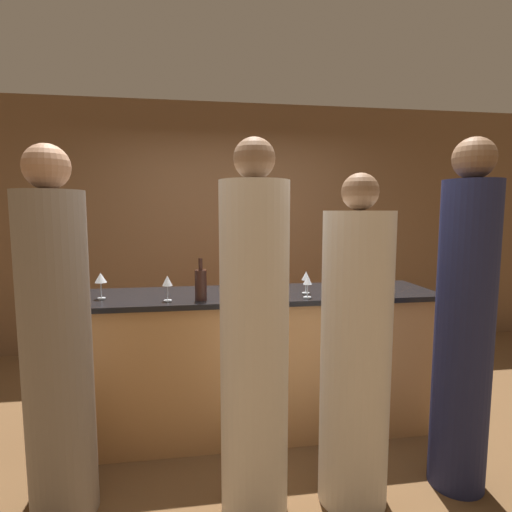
# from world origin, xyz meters

# --- Properties ---
(ground_plane) EXTENTS (14.00, 14.00, 0.00)m
(ground_plane) POSITION_xyz_m (0.00, 0.00, 0.00)
(ground_plane) COLOR brown
(back_wall) EXTENTS (8.00, 0.06, 2.80)m
(back_wall) POSITION_xyz_m (0.00, 1.88, 1.40)
(back_wall) COLOR brown
(back_wall) RESTS_ON ground_plane
(bar_counter) EXTENTS (2.60, 0.63, 1.01)m
(bar_counter) POSITION_xyz_m (0.00, 0.00, 0.51)
(bar_counter) COLOR #B27F4C
(bar_counter) RESTS_ON ground_plane
(bartender) EXTENTS (0.30, 0.30, 1.84)m
(bartender) POSITION_xyz_m (0.06, 0.69, 0.87)
(bartender) COLOR orange
(bartender) RESTS_ON ground_plane
(guest_0) EXTENTS (0.37, 0.37, 1.78)m
(guest_0) POSITION_xyz_m (0.43, -0.79, 0.82)
(guest_0) COLOR silver
(guest_0) RESTS_ON ground_plane
(guest_1) EXTENTS (0.34, 0.34, 1.91)m
(guest_1) POSITION_xyz_m (-1.12, -0.66, 0.90)
(guest_1) COLOR gray
(guest_1) RESTS_ON ground_plane
(guest_2) EXTENTS (0.35, 0.35, 1.95)m
(guest_2) POSITION_xyz_m (-0.12, -0.78, 0.91)
(guest_2) COLOR silver
(guest_2) RESTS_ON ground_plane
(guest_3) EXTENTS (0.31, 0.31, 1.98)m
(guest_3) POSITION_xyz_m (1.08, -0.77, 0.94)
(guest_3) COLOR #1E234C
(guest_3) RESTS_ON ground_plane
(wine_bottle_0) EXTENTS (0.08, 0.08, 0.27)m
(wine_bottle_0) POSITION_xyz_m (-0.38, -0.19, 1.12)
(wine_bottle_0) COLOR black
(wine_bottle_0) RESTS_ON bar_counter
(wine_glass_0) EXTENTS (0.08, 0.08, 0.16)m
(wine_glass_0) POSITION_xyz_m (0.52, -0.05, 1.14)
(wine_glass_0) COLOR silver
(wine_glass_0) RESTS_ON bar_counter
(wine_glass_1) EXTENTS (0.07, 0.07, 0.16)m
(wine_glass_1) POSITION_xyz_m (-1.18, -0.09, 1.13)
(wine_glass_1) COLOR silver
(wine_glass_1) RESTS_ON bar_counter
(wine_glass_2) EXTENTS (0.06, 0.06, 0.16)m
(wine_glass_2) POSITION_xyz_m (-0.59, -0.17, 1.14)
(wine_glass_2) COLOR silver
(wine_glass_2) RESTS_ON bar_counter
(wine_glass_3) EXTENTS (0.06, 0.06, 0.16)m
(wine_glass_3) POSITION_xyz_m (0.35, -0.08, 1.13)
(wine_glass_3) COLOR silver
(wine_glass_3) RESTS_ON bar_counter
(wine_glass_4) EXTENTS (0.06, 0.06, 0.15)m
(wine_glass_4) POSITION_xyz_m (0.33, -0.21, 1.12)
(wine_glass_4) COLOR silver
(wine_glass_4) RESTS_ON bar_counter
(wine_glass_5) EXTENTS (0.08, 0.08, 0.17)m
(wine_glass_5) POSITION_xyz_m (-1.03, -0.04, 1.15)
(wine_glass_5) COLOR silver
(wine_glass_5) RESTS_ON bar_counter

